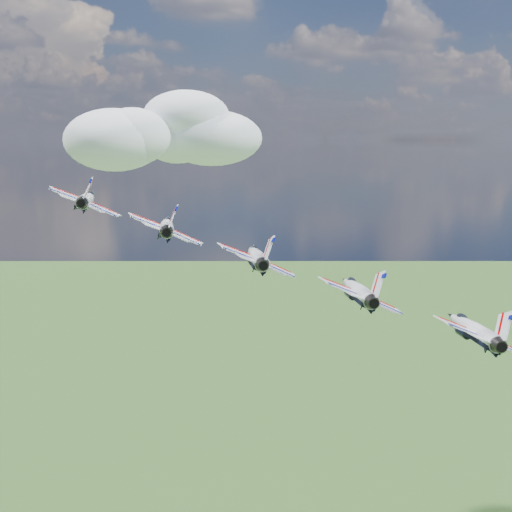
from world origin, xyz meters
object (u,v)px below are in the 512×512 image
object	(u,v)px
jet_3	(357,290)
jet_4	(472,329)
jet_0	(87,199)
jet_2	(256,256)
jet_1	(167,226)

from	to	relation	value
jet_3	jet_4	size ratio (longest dim) A/B	1.00
jet_0	jet_4	xyz separation A→B (m)	(38.14, -32.59, -11.54)
jet_3	jet_0	bearing A→B (deg)	145.95
jet_0	jet_2	world-z (taller)	jet_0
jet_0	jet_3	world-z (taller)	jet_0
jet_2	jet_4	distance (m)	25.74
jet_2	jet_3	world-z (taller)	jet_2
jet_1	jet_0	bearing A→B (deg)	145.95
jet_4	jet_3	bearing A→B (deg)	145.95
jet_2	jet_4	world-z (taller)	jet_2
jet_0	jet_4	bearing A→B (deg)	-34.05
jet_0	jet_1	size ratio (longest dim) A/B	1.00
jet_0	jet_2	xyz separation A→B (m)	(19.07, -16.30, -5.77)
jet_1	jet_3	size ratio (longest dim) A/B	1.00
jet_0	jet_4	world-z (taller)	jet_0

